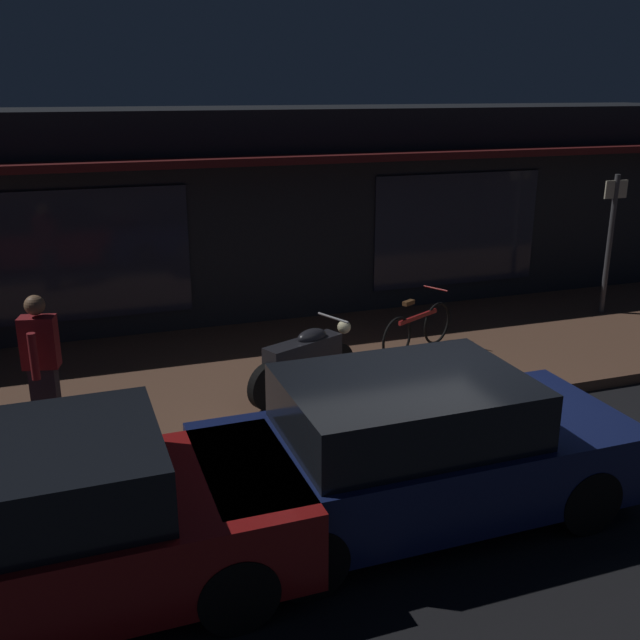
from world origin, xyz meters
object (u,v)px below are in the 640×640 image
object	(u,v)px
parked_car_near	(34,528)
parked_car_far	(413,448)
person_photographer	(42,365)
sign_post	(610,236)
bicycle_parked	(417,329)
motorcycle	(305,360)

from	to	relation	value
parked_car_near	parked_car_far	world-z (taller)	same
person_photographer	sign_post	bearing A→B (deg)	11.81
person_photographer	parked_car_near	size ratio (longest dim) A/B	0.40
person_photographer	parked_car_far	world-z (taller)	person_photographer
bicycle_parked	sign_post	world-z (taller)	sign_post
bicycle_parked	parked_car_far	bearing A→B (deg)	-117.10
sign_post	parked_car_far	distance (m)	7.43
bicycle_parked	parked_car_far	distance (m)	4.15
motorcycle	parked_car_far	bearing A→B (deg)	-85.87
person_photographer	parked_car_near	distance (m)	2.77
motorcycle	parked_car_far	world-z (taller)	parked_car_far
sign_post	parked_car_far	size ratio (longest dim) A/B	0.58
person_photographer	sign_post	distance (m)	9.38
motorcycle	person_photographer	size ratio (longest dim) A/B	0.96
motorcycle	bicycle_parked	xyz separation A→B (m)	(2.08, 1.01, -0.14)
motorcycle	sign_post	world-z (taller)	sign_post
person_photographer	parked_car_near	bearing A→B (deg)	-91.11
bicycle_parked	sign_post	size ratio (longest dim) A/B	0.62
motorcycle	bicycle_parked	bearing A→B (deg)	25.80
sign_post	parked_car_far	xyz separation A→B (m)	(-5.89, -4.46, -0.81)
motorcycle	parked_car_near	distance (m)	4.27
person_photographer	bicycle_parked	bearing A→B (deg)	12.49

